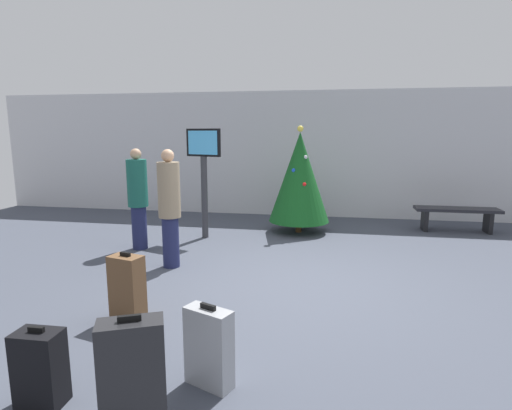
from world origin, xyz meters
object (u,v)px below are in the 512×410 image
at_px(holiday_tree, 299,177).
at_px(suitcase_1, 133,378).
at_px(traveller_1, 138,197).
at_px(traveller_0, 169,206).
at_px(flight_info_kiosk, 204,165).
at_px(suitcase_3, 40,368).
at_px(waiting_bench, 457,214).
at_px(suitcase_2, 209,347).
at_px(suitcase_0, 127,288).

relative_size(holiday_tree, suitcase_1, 2.54).
bearing_deg(traveller_1, traveller_0, -42.47).
xyz_separation_m(flight_info_kiosk, traveller_0, (0.02, -1.74, -0.45)).
distance_m(traveller_0, suitcase_3, 3.20).
bearing_deg(waiting_bench, traveller_0, -147.18).
xyz_separation_m(flight_info_kiosk, suitcase_1, (1.07, -5.02, -0.97)).
xyz_separation_m(holiday_tree, suitcase_1, (-0.64, -5.77, -0.71)).
bearing_deg(suitcase_2, holiday_tree, 86.61).
height_order(flight_info_kiosk, suitcase_0, flight_info_kiosk).
height_order(waiting_bench, traveller_0, traveller_0).
relative_size(flight_info_kiosk, suitcase_0, 2.75).
bearing_deg(suitcase_3, traveller_0, 94.65).
bearing_deg(suitcase_0, waiting_bench, 46.53).
distance_m(flight_info_kiosk, traveller_1, 1.36).
bearing_deg(suitcase_2, traveller_0, 117.25).
distance_m(suitcase_0, suitcase_2, 1.51).
xyz_separation_m(waiting_bench, suitcase_2, (-3.42, -5.79, -0.05)).
xyz_separation_m(traveller_0, traveller_1, (-0.89, 0.82, -0.02)).
relative_size(flight_info_kiosk, waiting_bench, 1.28).
bearing_deg(suitcase_0, suitcase_2, -38.96).
relative_size(waiting_bench, suitcase_3, 2.63).
bearing_deg(waiting_bench, suitcase_0, -133.47).
bearing_deg(suitcase_1, traveller_1, 115.40).
xyz_separation_m(traveller_1, suitcase_1, (1.94, -4.09, -0.50)).
xyz_separation_m(waiting_bench, traveller_0, (-4.80, -3.10, 0.55)).
height_order(holiday_tree, suitcase_3, holiday_tree).
relative_size(suitcase_1, suitcase_3, 1.37).
xyz_separation_m(holiday_tree, traveller_0, (-1.69, -2.49, -0.19)).
relative_size(holiday_tree, suitcase_3, 3.47).
xyz_separation_m(holiday_tree, suitcase_2, (-0.31, -5.18, -0.79)).
xyz_separation_m(waiting_bench, suitcase_0, (-4.59, -4.84, -0.01)).
bearing_deg(flight_info_kiosk, suitcase_2, -72.43).
xyz_separation_m(traveller_0, suitcase_0, (0.21, -1.74, -0.57)).
relative_size(waiting_bench, traveller_0, 0.92).
relative_size(suitcase_2, suitcase_3, 1.11).
height_order(traveller_0, suitcase_0, traveller_0).
height_order(traveller_1, suitcase_2, traveller_1).
height_order(traveller_0, suitcase_1, traveller_0).
bearing_deg(flight_info_kiosk, waiting_bench, 15.69).
xyz_separation_m(holiday_tree, waiting_bench, (3.11, 0.60, -0.74)).
xyz_separation_m(flight_info_kiosk, suitcase_2, (1.40, -4.43, -1.05)).
xyz_separation_m(suitcase_1, suitcase_3, (-0.80, 0.15, -0.11)).
height_order(suitcase_2, suitcase_3, suitcase_2).
distance_m(waiting_bench, suitcase_2, 6.72).
bearing_deg(waiting_bench, suitcase_3, -126.14).
height_order(flight_info_kiosk, waiting_bench, flight_info_kiosk).
xyz_separation_m(suitcase_0, suitcase_1, (0.84, -1.54, 0.04)).
relative_size(flight_info_kiosk, traveller_1, 1.19).
height_order(holiday_tree, suitcase_2, holiday_tree).
relative_size(flight_info_kiosk, suitcase_3, 3.36).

